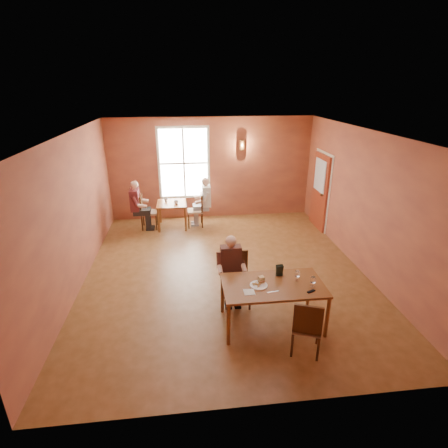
{
  "coord_description": "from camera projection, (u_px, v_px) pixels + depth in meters",
  "views": [
    {
      "loc": [
        -0.81,
        -6.73,
        3.87
      ],
      "look_at": [
        0.0,
        0.2,
        1.05
      ],
      "focal_mm": 28.0,
      "sensor_mm": 36.0,
      "label": 1
    }
  ],
  "objects": [
    {
      "name": "ground",
      "position": [
        225.0,
        271.0,
        7.74
      ],
      "size": [
        6.0,
        7.0,
        0.01
      ],
      "primitive_type": "cube",
      "color": "brown",
      "rests_on": "ground"
    },
    {
      "name": "wall_back",
      "position": [
        211.0,
        169.0,
        10.4
      ],
      "size": [
        6.0,
        0.04,
        3.0
      ],
      "primitive_type": "cube",
      "color": "brown",
      "rests_on": "ground"
    },
    {
      "name": "wall_front",
      "position": [
        262.0,
        309.0,
        3.95
      ],
      "size": [
        6.0,
        0.04,
        3.0
      ],
      "primitive_type": "cube",
      "color": "brown",
      "rests_on": "ground"
    },
    {
      "name": "wall_left",
      "position": [
        74.0,
        213.0,
        6.85
      ],
      "size": [
        0.04,
        7.0,
        3.0
      ],
      "primitive_type": "cube",
      "color": "brown",
      "rests_on": "ground"
    },
    {
      "name": "wall_right",
      "position": [
        364.0,
        202.0,
        7.5
      ],
      "size": [
        0.04,
        7.0,
        3.0
      ],
      "primitive_type": "cube",
      "color": "brown",
      "rests_on": "ground"
    },
    {
      "name": "ceiling",
      "position": [
        225.0,
        133.0,
        6.61
      ],
      "size": [
        6.0,
        7.0,
        0.04
      ],
      "primitive_type": "cube",
      "color": "white",
      "rests_on": "wall_back"
    },
    {
      "name": "window",
      "position": [
        184.0,
        163.0,
        10.19
      ],
      "size": [
        1.36,
        0.1,
        1.96
      ],
      "primitive_type": "cube",
      "color": "white",
      "rests_on": "wall_back"
    },
    {
      "name": "door",
      "position": [
        319.0,
        192.0,
        9.78
      ],
      "size": [
        0.12,
        1.04,
        2.1
      ],
      "primitive_type": "cube",
      "color": "maroon",
      "rests_on": "ground"
    },
    {
      "name": "wall_sconce",
      "position": [
        242.0,
        145.0,
        10.14
      ],
      "size": [
        0.16,
        0.16,
        0.28
      ],
      "primitive_type": "cylinder",
      "color": "brown",
      "rests_on": "wall_back"
    },
    {
      "name": "main_table",
      "position": [
        272.0,
        304.0,
        5.91
      ],
      "size": [
        1.68,
        0.94,
        0.79
      ],
      "primitive_type": null,
      "color": "brown",
      "rests_on": "ground"
    },
    {
      "name": "chair_diner_main",
      "position": [
        237.0,
        280.0,
        6.41
      ],
      "size": [
        0.45,
        0.45,
        1.02
      ],
      "primitive_type": null,
      "rotation": [
        0.0,
        0.0,
        3.14
      ],
      "color": "#452013",
      "rests_on": "ground"
    },
    {
      "name": "diner_main",
      "position": [
        238.0,
        276.0,
        6.34
      ],
      "size": [
        0.5,
        0.5,
        1.25
      ],
      "primitive_type": null,
      "rotation": [
        0.0,
        0.0,
        3.14
      ],
      "color": "#37261D",
      "rests_on": "ground"
    },
    {
      "name": "chair_empty",
      "position": [
        307.0,
        325.0,
        5.28
      ],
      "size": [
        0.54,
        0.54,
        0.95
      ],
      "primitive_type": null,
      "rotation": [
        0.0,
        0.0,
        -0.35
      ],
      "color": "brown",
      "rests_on": "ground"
    },
    {
      "name": "plate_food",
      "position": [
        259.0,
        285.0,
        5.71
      ],
      "size": [
        0.31,
        0.31,
        0.04
      ],
      "primitive_type": "cylinder",
      "rotation": [
        0.0,
        0.0,
        0.07
      ],
      "color": "silver",
      "rests_on": "main_table"
    },
    {
      "name": "sandwich",
      "position": [
        261.0,
        280.0,
        5.78
      ],
      "size": [
        0.11,
        0.11,
        0.11
      ],
      "primitive_type": "cube",
      "rotation": [
        0.0,
        0.0,
        0.3
      ],
      "color": "#AE8A4A",
      "rests_on": "main_table"
    },
    {
      "name": "goblet_a",
      "position": [
        297.0,
        276.0,
        5.83
      ],
      "size": [
        0.08,
        0.08,
        0.2
      ],
      "primitive_type": null,
      "rotation": [
        0.0,
        0.0,
        -0.03
      ],
      "color": "white",
      "rests_on": "main_table"
    },
    {
      "name": "goblet_b",
      "position": [
        313.0,
        282.0,
        5.65
      ],
      "size": [
        0.11,
        0.11,
        0.2
      ],
      "primitive_type": null,
      "rotation": [
        0.0,
        0.0,
        0.4
      ],
      "color": "silver",
      "rests_on": "main_table"
    },
    {
      "name": "menu_stand",
      "position": [
        280.0,
        270.0,
        5.98
      ],
      "size": [
        0.13,
        0.07,
        0.21
      ],
      "primitive_type": "cube",
      "rotation": [
        0.0,
        0.0,
        0.08
      ],
      "color": "black",
      "rests_on": "main_table"
    },
    {
      "name": "knife",
      "position": [
        273.0,
        292.0,
        5.56
      ],
      "size": [
        0.2,
        0.04,
        0.0
      ],
      "primitive_type": "cube",
      "rotation": [
        0.0,
        0.0,
        0.14
      ],
      "color": "silver",
      "rests_on": "main_table"
    },
    {
      "name": "napkin",
      "position": [
        249.0,
        292.0,
        5.55
      ],
      "size": [
        0.17,
        0.17,
        0.01
      ],
      "primitive_type": "cube",
      "rotation": [
        0.0,
        0.0,
        -0.0
      ],
      "color": "white",
      "rests_on": "main_table"
    },
    {
      "name": "sunglasses",
      "position": [
        311.0,
        291.0,
        5.56
      ],
      "size": [
        0.14,
        0.1,
        0.02
      ],
      "primitive_type": "cube",
      "rotation": [
        0.0,
        0.0,
        0.42
      ],
      "color": "black",
      "rests_on": "main_table"
    },
    {
      "name": "second_table",
      "position": [
        172.0,
        215.0,
        10.01
      ],
      "size": [
        0.82,
        0.82,
        0.72
      ],
      "primitive_type": null,
      "color": "brown",
      "rests_on": "ground"
    },
    {
      "name": "chair_diner_white",
      "position": [
        195.0,
        210.0,
        10.03
      ],
      "size": [
        0.43,
        0.43,
        0.97
      ],
      "primitive_type": null,
      "rotation": [
        0.0,
        0.0,
        1.57
      ],
      "color": "#4C2F1A",
      "rests_on": "ground"
    },
    {
      "name": "diner_white",
      "position": [
        196.0,
        204.0,
        9.97
      ],
      "size": [
        0.54,
        0.54,
        1.35
      ],
      "primitive_type": null,
      "rotation": [
        0.0,
        0.0,
        1.57
      ],
      "color": "white",
      "rests_on": "ground"
    },
    {
      "name": "chair_diner_maroon",
      "position": [
        149.0,
        212.0,
        9.89
      ],
      "size": [
        0.43,
        0.43,
        0.98
      ],
      "primitive_type": null,
      "rotation": [
        0.0,
        0.0,
        -1.57
      ],
      "color": "#3A1C0B",
      "rests_on": "ground"
    },
    {
      "name": "diner_maroon",
      "position": [
        147.0,
        205.0,
        9.81
      ],
      "size": [
        0.55,
        0.55,
        1.37
      ],
      "primitive_type": null,
      "rotation": [
        0.0,
        0.0,
        -1.57
      ],
      "color": "#4E141A",
      "rests_on": "ground"
    },
    {
      "name": "cup_a",
      "position": [
        176.0,
        202.0,
        9.79
      ],
      "size": [
        0.16,
        0.16,
        0.1
      ],
      "primitive_type": "imported",
      "rotation": [
        0.0,
        0.0,
        0.34
      ],
      "color": "white",
      "rests_on": "second_table"
    },
    {
      "name": "cup_b",
      "position": [
        166.0,
        200.0,
        9.95
      ],
      "size": [
        0.12,
        0.12,
        0.09
      ],
      "primitive_type": "imported",
      "rotation": [
        0.0,
        0.0,
        0.33
      ],
      "color": "white",
      "rests_on": "second_table"
    }
  ]
}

